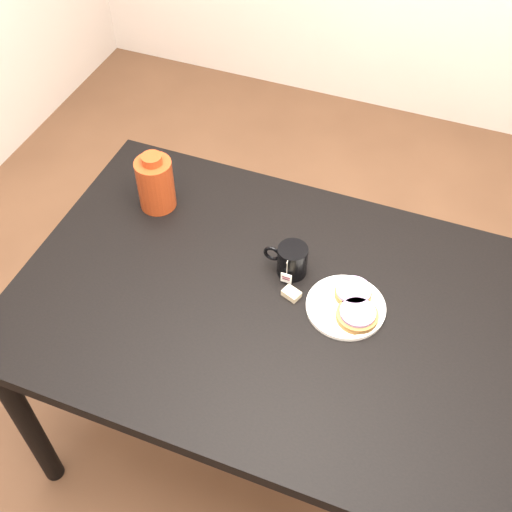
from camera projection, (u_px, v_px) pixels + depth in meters
name	position (u px, v px, depth m)	size (l,w,h in m)	color
ground_plane	(277.00, 435.00, 2.21)	(4.00, 4.00, 0.00)	brown
table	(283.00, 322.00, 1.71)	(1.40, 0.90, 0.75)	black
plate	(346.00, 306.00, 1.64)	(0.20, 0.20, 0.02)	white
bagel_back	(353.00, 292.00, 1.65)	(0.12, 0.12, 0.03)	brown
bagel_front	(357.00, 315.00, 1.60)	(0.11, 0.11, 0.03)	brown
mug	(291.00, 260.00, 1.69)	(0.12, 0.09, 0.09)	black
teabag_pouch	(291.00, 294.00, 1.66)	(0.04, 0.03, 0.02)	#C6B793
bagel_package	(155.00, 183.00, 1.83)	(0.12, 0.12, 0.18)	maroon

